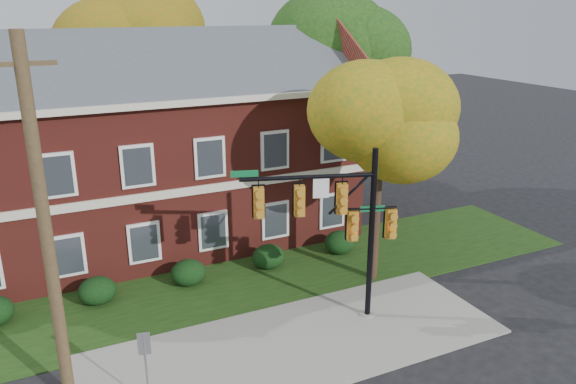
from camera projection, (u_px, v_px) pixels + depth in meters
name	position (u px, v px, depth m)	size (l,w,h in m)	color
ground	(310.00, 362.00, 17.66)	(120.00, 120.00, 0.00)	black
sidewalk	(296.00, 344.00, 18.51)	(14.00, 5.00, 0.08)	gray
grass_strip	(242.00, 281.00, 22.80)	(30.00, 6.00, 0.04)	#193811
apartment_building	(151.00, 137.00, 25.51)	(18.80, 8.80, 9.74)	maroon
hedge_left	(97.00, 291.00, 20.99)	(1.40, 1.26, 1.05)	black
hedge_center	(188.00, 273.00, 22.42)	(1.40, 1.26, 1.05)	black
hedge_right	(268.00, 257.00, 23.85)	(1.40, 1.26, 1.05)	black
hedge_far_right	(339.00, 242.00, 25.28)	(1.40, 1.26, 1.05)	black
tree_near_right	(388.00, 118.00, 21.02)	(4.50, 4.25, 8.58)	black
tree_right_rear	(355.00, 56.00, 29.89)	(6.30, 5.95, 10.62)	black
tree_far_rear	(139.00, 40.00, 31.57)	(6.84, 6.46, 11.52)	black
traffic_signal	(340.00, 218.00, 18.85)	(5.39, 1.82, 6.26)	gray
utility_pole	(46.00, 231.00, 14.44)	(1.58, 0.35, 10.15)	#453520
sign_post	(145.00, 357.00, 15.19)	(0.34, 0.11, 2.36)	slate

